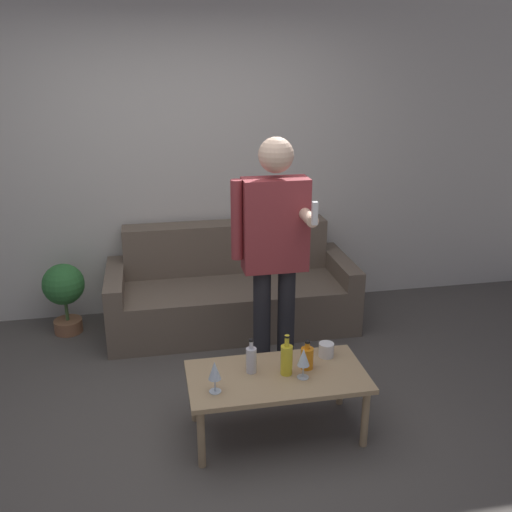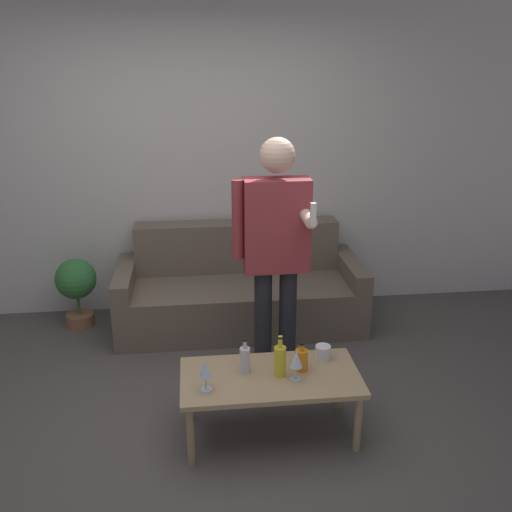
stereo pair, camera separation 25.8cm
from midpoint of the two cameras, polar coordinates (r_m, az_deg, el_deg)
The scene contains 12 objects.
ground_plane at distance 3.54m, azimuth -3.07°, elevation -18.21°, with size 16.00×16.00×0.00m, color #514C47.
wall_back at distance 4.86m, azimuth -4.91°, elevation 9.90°, with size 8.00×0.06×2.70m.
couch at distance 4.79m, azimuth -0.11°, elevation -3.49°, with size 2.00×0.81×0.81m.
coffee_table at distance 3.42m, azimuth 3.67°, elevation -12.49°, with size 1.05×0.53×0.40m.
bottle_orange at distance 3.42m, azimuth 6.76°, elevation -10.24°, with size 0.08×0.08×0.18m.
bottle_green at distance 3.35m, azimuth 4.65°, elevation -10.35°, with size 0.07×0.07×0.25m.
bottle_dark at distance 3.38m, azimuth 1.11°, elevation -10.29°, with size 0.06×0.06×0.21m.
wine_glass_near at distance 3.30m, azimuth 6.32°, elevation -10.31°, with size 0.07×0.07×0.19m.
wine_glass_far at distance 3.19m, azimuth -2.74°, elevation -11.31°, with size 0.07×0.07×0.19m.
cup_on_table at distance 3.57m, azimuth 8.79°, elevation -9.54°, with size 0.09×0.09×0.09m.
person_standing_front at distance 3.72m, azimuth 3.96°, elevation 1.18°, with size 0.50×0.43×1.69m.
potted_plant at distance 4.87m, azimuth -16.10°, elevation -2.76°, with size 0.33×0.33×0.59m.
Camera 2 is at (-0.01, -2.81, 2.18)m, focal length 40.00 mm.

